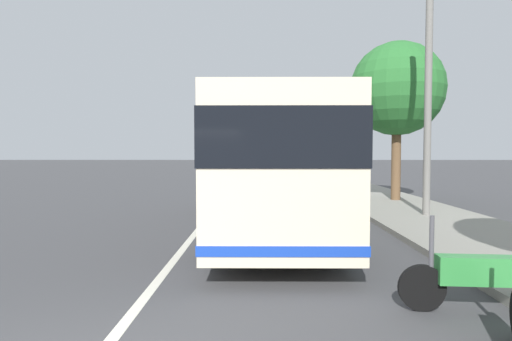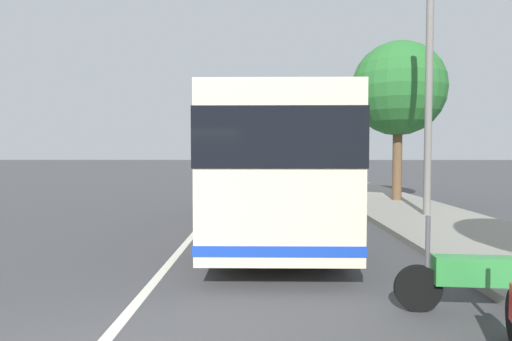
% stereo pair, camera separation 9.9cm
% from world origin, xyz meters
% --- Properties ---
extents(sidewalk_curb, '(110.00, 3.60, 0.14)m').
position_xyz_m(sidewalk_curb, '(10.00, -6.76, 0.07)').
color(sidewalk_curb, gray).
rests_on(sidewalk_curb, ground).
extents(lane_divider_line, '(110.00, 0.16, 0.01)m').
position_xyz_m(lane_divider_line, '(10.00, 0.00, 0.00)').
color(lane_divider_line, silver).
rests_on(lane_divider_line, ground).
extents(coach_bus, '(10.17, 2.70, 3.17)m').
position_xyz_m(coach_bus, '(8.02, -1.98, 1.82)').
color(coach_bus, beige).
rests_on(coach_bus, ground).
extents(motorcycle_far_end, '(0.33, 2.10, 1.25)m').
position_xyz_m(motorcycle_far_end, '(2.15, -4.49, 0.47)').
color(motorcycle_far_end, black).
rests_on(motorcycle_far_end, ground).
extents(car_side_street, '(4.66, 1.96, 1.50)m').
position_xyz_m(car_side_street, '(39.32, -2.45, 0.71)').
color(car_side_street, navy).
rests_on(car_side_street, ground).
extents(car_oncoming, '(4.32, 1.84, 1.57)m').
position_xyz_m(car_oncoming, '(26.93, -2.02, 0.74)').
color(car_oncoming, navy).
rests_on(car_oncoming, ground).
extents(roadside_tree_mid_block, '(3.75, 3.75, 6.50)m').
position_xyz_m(roadside_tree_mid_block, '(13.92, -7.19, 4.60)').
color(roadside_tree_mid_block, brown).
rests_on(roadside_tree_mid_block, ground).
extents(utility_pole, '(0.22, 0.22, 7.30)m').
position_xyz_m(utility_pole, '(9.80, -6.80, 3.65)').
color(utility_pole, slate).
rests_on(utility_pole, ground).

